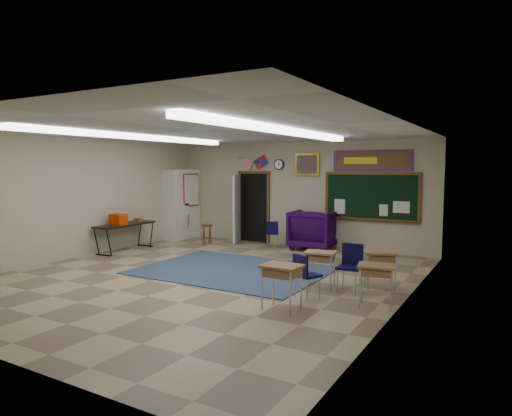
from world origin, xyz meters
The scene contains 24 objects.
floor centered at (0.00, 0.00, 0.00)m, with size 9.00×9.00×0.00m, color #9B8B6B.
back_wall centered at (0.00, 4.50, 1.50)m, with size 8.00×0.04×3.00m, color #A9A189.
left_wall centered at (-4.00, 0.00, 1.50)m, with size 0.04×9.00×3.00m, color #A9A189.
right_wall centered at (4.00, 0.00, 1.50)m, with size 0.04×9.00×3.00m, color #A9A189.
ceiling centered at (0.00, 0.00, 3.00)m, with size 8.00×9.00×0.04m, color silver.
area_rug centered at (0.20, 0.80, 0.01)m, with size 4.00×3.00×0.02m, color #2D3F56.
fluorescent_strips centered at (0.00, 0.00, 2.94)m, with size 3.86×6.00×0.10m, color white, non-canonical shape.
doorway centered at (-1.50, 4.35, 1.06)m, with size 1.10×0.89×2.16m.
chalkboard centered at (2.20, 4.46, 1.46)m, with size 2.55×0.14×1.30m.
bulletin_board centered at (2.20, 4.47, 2.45)m, with size 2.10×0.05×0.55m.
framed_art_print centered at (0.35, 4.47, 2.35)m, with size 0.75×0.05×0.65m.
wall_clock centered at (-0.55, 4.47, 2.35)m, with size 0.32×0.05×0.32m.
wall_flags centered at (-1.40, 4.44, 2.48)m, with size 1.16×0.06×0.70m, color red, non-canonical shape.
storage_cabinet centered at (-3.71, 3.85, 1.10)m, with size 0.59×1.25×2.20m.
wingback_armchair centered at (0.71, 4.15, 0.55)m, with size 1.16×1.20×1.09m, color #200534.
student_chair_reading centered at (-0.43, 3.85, 0.38)m, with size 0.38×0.38×0.76m, color black, non-canonical shape.
student_chair_desk_a centered at (2.50, -0.37, 0.40)m, with size 0.40×0.40×0.79m, color black, non-canonical shape.
student_chair_desk_b centered at (3.00, 0.39, 0.44)m, with size 0.44×0.44×0.87m, color black, non-canonical shape.
student_desk_front_left centered at (2.41, 0.43, 0.39)m, with size 0.64×0.52×0.69m.
student_desk_front_right centered at (3.41, 0.92, 0.39)m, with size 0.72×0.66×0.71m.
student_desk_back_left centered at (2.40, -1.16, 0.41)m, with size 0.63×0.48×0.74m.
student_desk_back_right centered at (3.65, -0.23, 0.39)m, with size 0.66×0.55×0.70m.
folding_table centered at (-3.63, 1.33, 0.41)m, with size 0.66×1.83×1.03m.
wooden_stool centered at (-2.30, 3.27, 0.30)m, with size 0.33×0.33×0.58m.
Camera 1 is at (5.60, -7.50, 2.27)m, focal length 32.00 mm.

